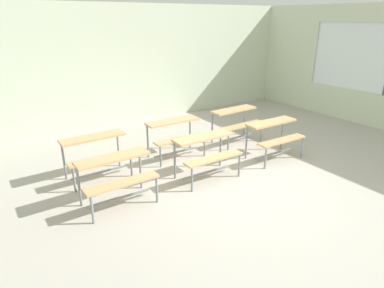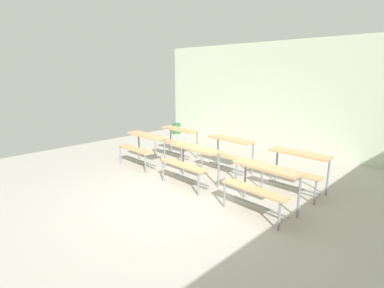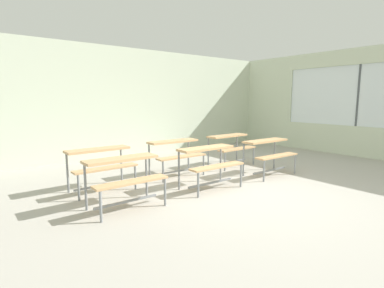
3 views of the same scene
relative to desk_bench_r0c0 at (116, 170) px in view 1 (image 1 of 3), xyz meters
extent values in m
cube|color=#ADA89E|center=(1.95, -0.68, -0.59)|extent=(10.00, 9.00, 0.05)
cube|color=beige|center=(1.95, 3.82, 0.94)|extent=(10.00, 0.12, 3.00)
cube|color=beige|center=(6.95, 2.87, 1.14)|extent=(0.12, 1.90, 1.70)
cube|color=tan|center=(0.00, 0.11, 0.16)|extent=(1.10, 0.33, 0.04)
cube|color=tan|center=(0.00, -0.21, -0.12)|extent=(1.10, 0.23, 0.03)
cylinder|color=gray|center=(-0.50, 0.24, -0.20)|extent=(0.04, 0.04, 0.72)
cylinder|color=gray|center=(0.50, 0.26, -0.20)|extent=(0.04, 0.04, 0.72)
cylinder|color=gray|center=(-0.50, -0.31, -0.34)|extent=(0.04, 0.04, 0.44)
cylinder|color=gray|center=(0.50, -0.29, -0.34)|extent=(0.04, 0.04, 0.44)
cube|color=gray|center=(0.00, -0.03, -0.46)|extent=(1.00, 0.04, 0.03)
cube|color=tan|center=(1.64, 0.09, 0.16)|extent=(1.10, 0.33, 0.04)
cube|color=tan|center=(1.64, -0.23, -0.12)|extent=(1.10, 0.23, 0.03)
cylinder|color=gray|center=(1.14, 0.24, -0.20)|extent=(0.04, 0.04, 0.72)
cylinder|color=gray|center=(2.14, 0.23, -0.20)|extent=(0.04, 0.04, 0.72)
cylinder|color=gray|center=(1.14, -0.31, -0.34)|extent=(0.04, 0.04, 0.44)
cylinder|color=gray|center=(2.14, -0.32, -0.34)|extent=(0.04, 0.04, 0.44)
cube|color=gray|center=(1.64, -0.05, -0.46)|extent=(1.00, 0.04, 0.03)
cube|color=tan|center=(3.27, 0.05, 0.16)|extent=(1.11, 0.35, 0.04)
cube|color=tan|center=(3.26, -0.27, -0.12)|extent=(1.11, 0.25, 0.03)
cylinder|color=gray|center=(2.77, 0.20, -0.20)|extent=(0.04, 0.04, 0.72)
cylinder|color=gray|center=(3.77, 0.17, -0.20)|extent=(0.04, 0.04, 0.72)
cylinder|color=gray|center=(2.76, -0.35, -0.34)|extent=(0.04, 0.04, 0.44)
cylinder|color=gray|center=(3.76, -0.38, -0.34)|extent=(0.04, 0.04, 0.44)
cube|color=gray|center=(3.26, -0.09, -0.46)|extent=(1.00, 0.06, 0.03)
cube|color=tan|center=(0.04, 1.15, 0.16)|extent=(1.11, 0.34, 0.04)
cube|color=tan|center=(0.04, 0.83, -0.12)|extent=(1.10, 0.24, 0.03)
cylinder|color=gray|center=(-0.47, 1.28, -0.20)|extent=(0.04, 0.04, 0.72)
cylinder|color=gray|center=(0.53, 1.30, -0.20)|extent=(0.04, 0.04, 0.72)
cylinder|color=gray|center=(-0.46, 0.73, -0.34)|extent=(0.04, 0.04, 0.44)
cylinder|color=gray|center=(0.54, 0.75, -0.34)|extent=(0.04, 0.04, 0.44)
cube|color=gray|center=(0.04, 1.01, -0.46)|extent=(1.00, 0.05, 0.03)
cube|color=tan|center=(1.67, 1.20, 0.16)|extent=(1.11, 0.35, 0.04)
cube|color=tan|center=(1.66, 0.88, -0.12)|extent=(1.10, 0.25, 0.03)
cylinder|color=gray|center=(1.18, 1.35, -0.20)|extent=(0.04, 0.04, 0.72)
cylinder|color=gray|center=(2.18, 1.32, -0.20)|extent=(0.04, 0.04, 0.72)
cylinder|color=gray|center=(1.16, 0.80, -0.34)|extent=(0.04, 0.04, 0.44)
cylinder|color=gray|center=(2.16, 0.77, -0.34)|extent=(0.04, 0.04, 0.44)
cube|color=gray|center=(1.67, 1.06, -0.46)|extent=(1.00, 0.06, 0.03)
cube|color=tan|center=(3.26, 1.18, 0.16)|extent=(1.11, 0.35, 0.04)
cube|color=tan|center=(3.27, 0.86, -0.12)|extent=(1.11, 0.25, 0.03)
cylinder|color=gray|center=(2.76, 1.31, -0.20)|extent=(0.04, 0.04, 0.72)
cylinder|color=gray|center=(3.76, 1.34, -0.20)|extent=(0.04, 0.04, 0.72)
cylinder|color=gray|center=(2.77, 0.76, -0.34)|extent=(0.04, 0.04, 0.44)
cylinder|color=gray|center=(3.77, 0.79, -0.34)|extent=(0.04, 0.04, 0.44)
cube|color=gray|center=(3.27, 1.04, -0.46)|extent=(1.00, 0.06, 0.03)
camera|label=1|loc=(-1.50, -4.28, 2.11)|focal=30.84mm
camera|label=2|loc=(5.51, -3.84, 1.62)|focal=27.24mm
camera|label=3|loc=(-1.85, -3.98, 1.04)|focal=28.00mm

